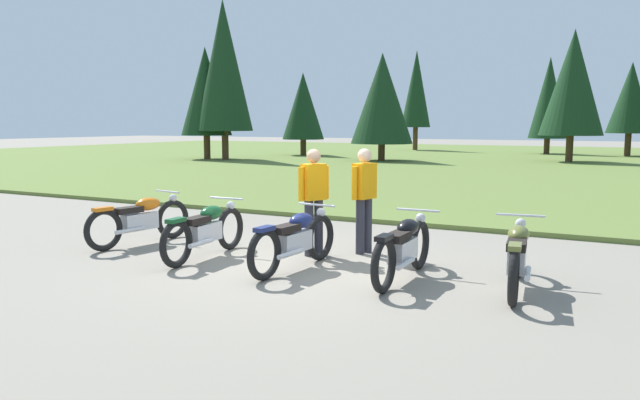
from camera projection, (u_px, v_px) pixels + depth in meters
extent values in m
plane|color=gray|center=(301.00, 266.00, 8.81)|extent=(140.00, 140.00, 0.00)
cube|color=#5B7033|center=(544.00, 162.00, 31.61)|extent=(80.00, 44.00, 0.10)
cylinder|color=#47331E|center=(207.00, 148.00, 33.45)|extent=(0.36, 0.36, 1.41)
cone|color=#143319|center=(206.00, 91.00, 33.06)|extent=(2.77, 2.77, 4.79)
cylinder|color=#47331E|center=(547.00, 147.00, 39.17)|extent=(0.36, 0.36, 1.10)
cone|color=#143319|center=(549.00, 98.00, 38.78)|extent=(2.42, 2.42, 5.19)
cylinder|color=#47331E|center=(415.00, 139.00, 44.73)|extent=(0.36, 0.36, 1.78)
cone|color=#143319|center=(416.00, 89.00, 44.27)|extent=(2.15, 2.15, 5.58)
cylinder|color=#47331E|center=(381.00, 153.00, 31.91)|extent=(0.36, 0.36, 1.00)
cone|color=#143319|center=(382.00, 98.00, 31.55)|extent=(3.26, 3.26, 4.69)
cylinder|color=#47331E|center=(225.00, 146.00, 32.86)|extent=(0.36, 0.36, 1.66)
cone|color=#143319|center=(224.00, 65.00, 32.32)|extent=(3.04, 3.04, 6.95)
cylinder|color=#47331E|center=(569.00, 150.00, 30.95)|extent=(0.36, 0.36, 1.45)
cone|color=#143319|center=(573.00, 83.00, 30.52)|extent=(3.14, 3.14, 5.32)
cylinder|color=#47331E|center=(303.00, 148.00, 37.40)|extent=(0.36, 0.36, 1.08)
cone|color=#143319|center=(303.00, 106.00, 37.07)|extent=(2.58, 2.58, 4.06)
cylinder|color=#47331E|center=(628.00, 145.00, 36.55)|extent=(0.36, 0.36, 1.47)
cone|color=#143319|center=(631.00, 98.00, 36.19)|extent=(2.62, 2.62, 4.24)
torus|color=black|center=(173.00, 219.00, 10.88)|extent=(0.22, 0.71, 0.70)
torus|color=black|center=(104.00, 230.00, 9.78)|extent=(0.22, 0.71, 0.70)
cube|color=silver|center=(140.00, 221.00, 10.32)|extent=(0.31, 0.66, 0.28)
ellipsoid|color=orange|center=(148.00, 204.00, 10.43)|extent=(0.34, 0.52, 0.22)
cube|color=black|center=(128.00, 210.00, 10.12)|extent=(0.30, 0.51, 0.10)
cube|color=orange|center=(103.00, 209.00, 9.73)|extent=(0.19, 0.34, 0.06)
cylinder|color=silver|center=(167.00, 191.00, 10.73)|extent=(0.62, 0.14, 0.03)
sphere|color=silver|center=(173.00, 198.00, 10.85)|extent=(0.14, 0.14, 0.14)
cylinder|color=silver|center=(130.00, 230.00, 10.01)|extent=(0.16, 0.55, 0.07)
torus|color=black|center=(230.00, 228.00, 9.91)|extent=(0.13, 0.70, 0.70)
torus|color=black|center=(176.00, 244.00, 8.65)|extent=(0.13, 0.70, 0.70)
cube|color=silver|center=(205.00, 232.00, 9.28)|extent=(0.23, 0.65, 0.28)
ellipsoid|color=#144C23|center=(212.00, 213.00, 9.40)|extent=(0.28, 0.49, 0.22)
cube|color=black|center=(196.00, 220.00, 9.05)|extent=(0.24, 0.49, 0.10)
cube|color=#144C23|center=(176.00, 220.00, 8.61)|extent=(0.16, 0.33, 0.06)
cylinder|color=silver|center=(226.00, 198.00, 9.76)|extent=(0.62, 0.06, 0.03)
sphere|color=silver|center=(231.00, 205.00, 9.88)|extent=(0.14, 0.14, 0.14)
cylinder|color=silver|center=(201.00, 243.00, 8.96)|extent=(0.10, 0.55, 0.07)
torus|color=black|center=(320.00, 237.00, 9.14)|extent=(0.15, 0.71, 0.70)
torus|color=black|center=(265.00, 254.00, 7.95)|extent=(0.15, 0.71, 0.70)
cube|color=silver|center=(294.00, 242.00, 8.54)|extent=(0.24, 0.65, 0.28)
ellipsoid|color=navy|center=(301.00, 221.00, 8.66)|extent=(0.29, 0.50, 0.22)
cube|color=black|center=(285.00, 229.00, 8.33)|extent=(0.25, 0.49, 0.10)
cube|color=navy|center=(264.00, 229.00, 7.91)|extent=(0.16, 0.33, 0.06)
cylinder|color=silver|center=(317.00, 205.00, 8.99)|extent=(0.62, 0.08, 0.03)
sphere|color=silver|center=(321.00, 212.00, 9.11)|extent=(0.14, 0.14, 0.14)
cylinder|color=silver|center=(291.00, 254.00, 8.23)|extent=(0.11, 0.55, 0.07)
torus|color=black|center=(419.00, 245.00, 8.59)|extent=(0.10, 0.70, 0.70)
torus|color=black|center=(384.00, 265.00, 7.36)|extent=(0.10, 0.70, 0.70)
cube|color=silver|center=(403.00, 250.00, 7.97)|extent=(0.20, 0.64, 0.28)
ellipsoid|color=black|center=(408.00, 227.00, 8.09)|extent=(0.26, 0.48, 0.22)
cube|color=black|center=(398.00, 237.00, 7.74)|extent=(0.22, 0.48, 0.10)
cube|color=black|center=(384.00, 238.00, 7.31)|extent=(0.14, 0.32, 0.06)
cylinder|color=silver|center=(418.00, 210.00, 8.44)|extent=(0.62, 0.04, 0.03)
sphere|color=silver|center=(420.00, 218.00, 8.56)|extent=(0.14, 0.14, 0.14)
cylinder|color=silver|center=(405.00, 264.00, 7.65)|extent=(0.07, 0.55, 0.07)
torus|color=black|center=(519.00, 252.00, 8.12)|extent=(0.18, 0.71, 0.70)
torus|color=black|center=(514.00, 276.00, 6.82)|extent=(0.18, 0.71, 0.70)
cube|color=silver|center=(517.00, 259.00, 7.46)|extent=(0.28, 0.66, 0.28)
ellipsoid|color=brown|center=(519.00, 234.00, 7.60)|extent=(0.32, 0.51, 0.22)
cube|color=black|center=(517.00, 245.00, 7.23)|extent=(0.28, 0.50, 0.10)
cube|color=brown|center=(515.00, 247.00, 6.78)|extent=(0.18, 0.33, 0.06)
cylinder|color=silver|center=(521.00, 215.00, 7.96)|extent=(0.62, 0.11, 0.03)
sphere|color=silver|center=(521.00, 224.00, 8.09)|extent=(0.14, 0.14, 0.14)
cylinder|color=silver|center=(528.00, 273.00, 7.15)|extent=(0.14, 0.55, 0.07)
cylinder|color=#2D2D38|center=(368.00, 225.00, 9.69)|extent=(0.14, 0.14, 0.88)
cylinder|color=#2D2D38|center=(360.00, 227.00, 9.56)|extent=(0.14, 0.14, 0.88)
cube|color=orange|center=(364.00, 181.00, 9.53)|extent=(0.32, 0.41, 0.56)
sphere|color=beige|center=(365.00, 156.00, 9.48)|extent=(0.22, 0.22, 0.22)
cylinder|color=orange|center=(374.00, 181.00, 9.70)|extent=(0.09, 0.09, 0.52)
cylinder|color=orange|center=(355.00, 183.00, 9.38)|extent=(0.09, 0.09, 0.52)
cylinder|color=#2D2D38|center=(319.00, 227.00, 9.52)|extent=(0.14, 0.14, 0.88)
cylinder|color=#2D2D38|center=(309.00, 228.00, 9.42)|extent=(0.14, 0.14, 0.88)
cube|color=orange|center=(314.00, 182.00, 9.38)|extent=(0.37, 0.42, 0.56)
sphere|color=tan|center=(314.00, 156.00, 9.33)|extent=(0.22, 0.22, 0.22)
cylinder|color=orange|center=(326.00, 182.00, 9.51)|extent=(0.09, 0.09, 0.52)
cylinder|color=orange|center=(301.00, 184.00, 9.26)|extent=(0.09, 0.09, 0.52)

